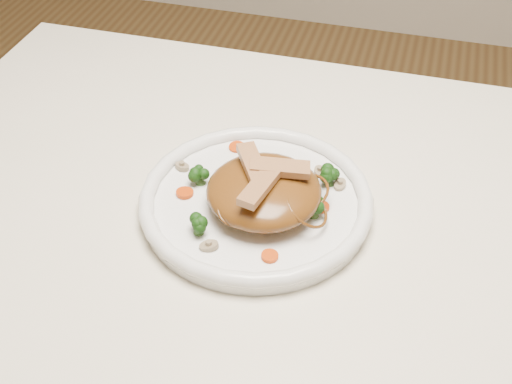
# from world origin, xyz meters

# --- Properties ---
(table) EXTENTS (1.20, 0.80, 0.75)m
(table) POSITION_xyz_m (0.00, 0.00, 0.65)
(table) COLOR silver
(table) RESTS_ON ground
(plate) EXTENTS (0.35, 0.35, 0.02)m
(plate) POSITION_xyz_m (-0.07, 0.01, 0.76)
(plate) COLOR white
(plate) RESTS_ON table
(noodle_mound) EXTENTS (0.17, 0.17, 0.05)m
(noodle_mound) POSITION_xyz_m (-0.06, 0.00, 0.79)
(noodle_mound) COLOR #5B2F11
(noodle_mound) RESTS_ON plate
(chicken_a) EXTENTS (0.08, 0.04, 0.01)m
(chicken_a) POSITION_xyz_m (-0.04, 0.01, 0.82)
(chicken_a) COLOR tan
(chicken_a) RESTS_ON noodle_mound
(chicken_b) EXTENTS (0.06, 0.07, 0.01)m
(chicken_b) POSITION_xyz_m (-0.08, 0.01, 0.82)
(chicken_b) COLOR tan
(chicken_b) RESTS_ON noodle_mound
(chicken_c) EXTENTS (0.04, 0.07, 0.01)m
(chicken_c) POSITION_xyz_m (-0.06, -0.03, 0.82)
(chicken_c) COLOR tan
(chicken_c) RESTS_ON noodle_mound
(broccoli_0) EXTENTS (0.03, 0.03, 0.03)m
(broccoli_0) POSITION_xyz_m (0.01, 0.07, 0.78)
(broccoli_0) COLOR #183B0C
(broccoli_0) RESTS_ON plate
(broccoli_1) EXTENTS (0.03, 0.03, 0.03)m
(broccoli_1) POSITION_xyz_m (-0.15, 0.02, 0.78)
(broccoli_1) COLOR #183B0C
(broccoli_1) RESTS_ON plate
(broccoli_2) EXTENTS (0.03, 0.03, 0.03)m
(broccoli_2) POSITION_xyz_m (-0.12, -0.07, 0.78)
(broccoli_2) COLOR #183B0C
(broccoli_2) RESTS_ON plate
(broccoli_3) EXTENTS (0.03, 0.03, 0.03)m
(broccoli_3) POSITION_xyz_m (0.01, -0.00, 0.78)
(broccoli_3) COLOR #183B0C
(broccoli_3) RESTS_ON plate
(carrot_0) EXTENTS (0.02, 0.02, 0.00)m
(carrot_0) POSITION_xyz_m (-0.03, 0.08, 0.77)
(carrot_0) COLOR #C43A07
(carrot_0) RESTS_ON plate
(carrot_1) EXTENTS (0.03, 0.03, 0.00)m
(carrot_1) POSITION_xyz_m (-0.16, -0.01, 0.77)
(carrot_1) COLOR #C43A07
(carrot_1) RESTS_ON plate
(carrot_2) EXTENTS (0.02, 0.02, 0.00)m
(carrot_2) POSITION_xyz_m (0.01, 0.02, 0.77)
(carrot_2) COLOR #C43A07
(carrot_2) RESTS_ON plate
(carrot_3) EXTENTS (0.03, 0.03, 0.00)m
(carrot_3) POSITION_xyz_m (-0.13, 0.11, 0.77)
(carrot_3) COLOR #C43A07
(carrot_3) RESTS_ON plate
(carrot_4) EXTENTS (0.02, 0.02, 0.00)m
(carrot_4) POSITION_xyz_m (-0.03, -0.08, 0.77)
(carrot_4) COLOR #C43A07
(carrot_4) RESTS_ON plate
(mushroom_0) EXTENTS (0.03, 0.03, 0.01)m
(mushroom_0) POSITION_xyz_m (-0.10, -0.09, 0.77)
(mushroom_0) COLOR gray
(mushroom_0) RESTS_ON plate
(mushroom_1) EXTENTS (0.02, 0.02, 0.01)m
(mushroom_1) POSITION_xyz_m (0.03, 0.06, 0.77)
(mushroom_1) COLOR gray
(mushroom_1) RESTS_ON plate
(mushroom_2) EXTENTS (0.03, 0.03, 0.01)m
(mushroom_2) POSITION_xyz_m (-0.19, 0.04, 0.77)
(mushroom_2) COLOR gray
(mushroom_2) RESTS_ON plate
(mushroom_3) EXTENTS (0.03, 0.03, 0.01)m
(mushroom_3) POSITION_xyz_m (-0.00, 0.08, 0.77)
(mushroom_3) COLOR gray
(mushroom_3) RESTS_ON plate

